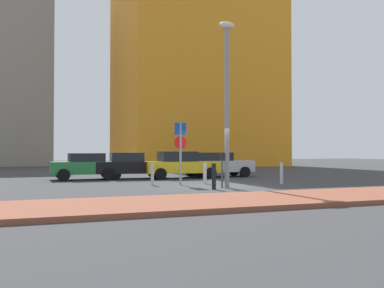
% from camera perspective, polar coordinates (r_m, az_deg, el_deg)
% --- Properties ---
extents(ground_plane, '(120.00, 120.00, 0.00)m').
position_cam_1_polar(ground_plane, '(17.93, 4.05, -5.96)').
color(ground_plane, '#38383A').
extents(sidewalk_brick, '(40.00, 3.42, 0.14)m').
position_cam_1_polar(sidewalk_brick, '(13.00, 14.25, -7.45)').
color(sidewalk_brick, brown).
rests_on(sidewalk_brick, ground).
extents(parked_car_green, '(3.97, 2.02, 1.44)m').
position_cam_1_polar(parked_car_green, '(22.75, -14.57, -3.01)').
color(parked_car_green, '#237238').
rests_on(parked_car_green, ground).
extents(parked_car_black, '(4.23, 2.21, 1.47)m').
position_cam_1_polar(parked_car_black, '(23.01, -8.60, -3.01)').
color(parked_car_black, black).
rests_on(parked_car_black, ground).
extents(parked_car_yellow, '(4.33, 2.01, 1.54)m').
position_cam_1_polar(parked_car_yellow, '(23.19, -1.64, -2.92)').
color(parked_car_yellow, gold).
rests_on(parked_car_yellow, ground).
extents(parked_car_silver, '(4.37, 2.19, 1.48)m').
position_cam_1_polar(parked_car_silver, '(24.52, 3.39, -2.85)').
color(parked_car_silver, '#B7BABF').
rests_on(parked_car_silver, ground).
extents(parking_sign_post, '(0.60, 0.10, 2.87)m').
position_cam_1_polar(parking_sign_post, '(18.39, -1.64, -0.20)').
color(parking_sign_post, gray).
rests_on(parking_sign_post, ground).
extents(parking_meter, '(0.18, 0.14, 1.48)m').
position_cam_1_polar(parking_meter, '(16.99, 4.27, -3.01)').
color(parking_meter, '#4C4C51').
rests_on(parking_meter, ground).
extents(street_lamp, '(0.70, 0.36, 7.05)m').
position_cam_1_polar(street_lamp, '(17.25, 4.95, 7.65)').
color(street_lamp, gray).
rests_on(street_lamp, ground).
extents(traffic_bollard_near, '(0.15, 0.15, 1.03)m').
position_cam_1_polar(traffic_bollard_near, '(19.54, 12.55, -4.03)').
color(traffic_bollard_near, '#B7B7BC').
rests_on(traffic_bollard_near, ground).
extents(traffic_bollard_mid, '(0.16, 0.16, 1.00)m').
position_cam_1_polar(traffic_bollard_mid, '(19.08, 1.83, -4.17)').
color(traffic_bollard_mid, '#B7B7BC').
rests_on(traffic_bollard_mid, ground).
extents(traffic_bollard_far, '(0.15, 0.15, 0.98)m').
position_cam_1_polar(traffic_bollard_far, '(18.40, -5.63, -4.31)').
color(traffic_bollard_far, '#B7B7BC').
rests_on(traffic_bollard_far, ground).
extents(traffic_bollard_edge, '(0.17, 0.17, 1.05)m').
position_cam_1_polar(traffic_bollard_edge, '(16.26, 3.11, -4.60)').
color(traffic_bollard_edge, black).
rests_on(traffic_bollard_edge, ground).
extents(building_colorful_midrise, '(16.69, 16.81, 23.92)m').
position_cam_1_polar(building_colorful_midrise, '(48.90, -0.12, 11.19)').
color(building_colorful_midrise, orange).
rests_on(building_colorful_midrise, ground).
extents(building_under_construction, '(10.70, 11.71, 20.35)m').
position_cam_1_polar(building_under_construction, '(51.81, -25.02, 8.59)').
color(building_under_construction, gray).
rests_on(building_under_construction, ground).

